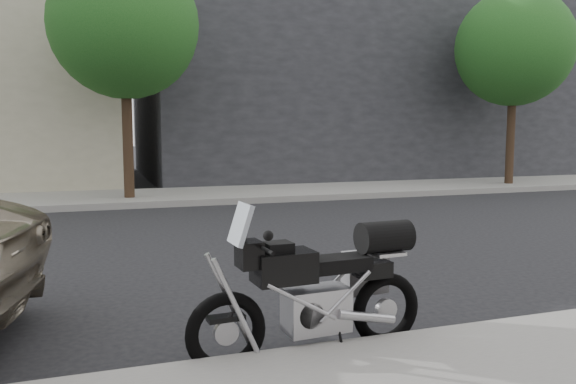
# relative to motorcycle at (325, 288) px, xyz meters

# --- Properties ---
(ground) EXTENTS (120.00, 120.00, 0.00)m
(ground) POSITION_rel_motorcycle_xyz_m (-1.13, -3.87, -0.52)
(ground) COLOR black
(ground) RESTS_ON ground
(far_sidewalk) EXTENTS (44.00, 3.00, 0.15)m
(far_sidewalk) POSITION_rel_motorcycle_xyz_m (-1.13, -10.37, -0.45)
(far_sidewalk) COLOR gray
(far_sidewalk) RESTS_ON ground
(far_building_dark) EXTENTS (16.00, 11.00, 7.00)m
(far_building_dark) POSITION_rel_motorcycle_xyz_m (-8.13, -17.37, 2.98)
(far_building_dark) COLOR #232428
(far_building_dark) RESTS_ON ground
(street_tree_left) EXTENTS (3.40, 3.40, 5.70)m
(street_tree_left) POSITION_rel_motorcycle_xyz_m (-10.13, -9.87, 3.62)
(street_tree_left) COLOR #362518
(street_tree_left) RESTS_ON far_sidewalk
(street_tree_mid) EXTENTS (3.40, 3.40, 5.70)m
(street_tree_mid) POSITION_rel_motorcycle_xyz_m (0.87, -9.87, 3.62)
(street_tree_mid) COLOR #362518
(street_tree_mid) RESTS_ON far_sidewalk
(motorcycle) EXTENTS (1.92, 0.70, 1.21)m
(motorcycle) POSITION_rel_motorcycle_xyz_m (0.00, 0.00, 0.00)
(motorcycle) COLOR black
(motorcycle) RESTS_ON ground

